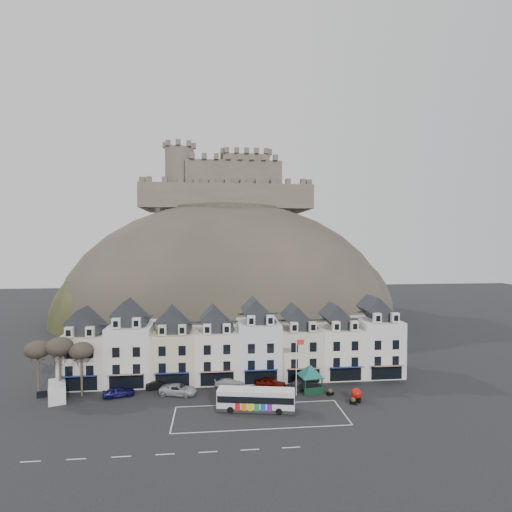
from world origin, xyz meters
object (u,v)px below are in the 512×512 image
Objects in this scene: bus_shelter at (310,371)px; red_buoy at (356,395)px; white_van at (57,391)px; car_charcoal at (306,385)px; car_black at (159,385)px; bus at (256,399)px; car_navy at (119,392)px; car_white at (229,382)px; car_silver at (178,390)px; car_maroon at (271,383)px; flagpole at (297,363)px.

red_buoy is at bearing -45.48° from bus_shelter.
red_buoy is (5.57, -4.21, -2.23)m from bus_shelter.
white_van is 36.08m from car_charcoal.
car_charcoal reaches higher than car_black.
car_charcoal is (8.32, 6.64, -0.84)m from bus.
car_navy is at bearing 171.38° from bus.
bus_shelter reaches higher than white_van.
car_white is at bearing -94.88° from car_black.
car_black is 3.96m from car_silver.
bus_shelter is 2.61m from car_charcoal.
car_maroon is (30.88, 1.27, -0.37)m from white_van.
bus is 2.65× the size of car_black.
car_white is (-17.54, 7.58, -0.28)m from red_buoy.
car_charcoal is at bearing 139.77° from red_buoy.
red_buoy is 7.86m from car_charcoal.
bus_shelter reaches higher than car_maroon.
flagpole reaches higher than car_silver.
car_maroon is (13.89, 1.27, 0.04)m from car_silver.
car_navy is 22.40m from car_maroon.
white_van is (-42.08, 5.08, 0.21)m from red_buoy.
car_navy is at bearing 115.58° from car_maroon.
bus_shelter is 0.76× the size of flagpole.
car_maroon is (16.96, -1.23, 0.13)m from car_black.
flagpole reaches higher than car_navy.
car_charcoal is (19.09, 0.00, 0.01)m from car_silver.
car_maroon is at bearing 63.04° from car_charcoal.
flagpole is 17.83m from car_silver.
car_white reaches higher than car_black.
bus_shelter is at bearing -100.63° from car_white.
white_van is 1.20× the size of car_charcoal.
bus_shelter reaches higher than car_silver.
car_navy is 1.12× the size of car_black.
flagpole is at bearing -110.34° from car_white.
car_black is 0.86× the size of car_charcoal.
car_maroon is at bearing 150.47° from red_buoy.
car_silver is at bearing -134.06° from car_black.
white_van is at bearing 176.96° from bus.
bus_shelter reaches higher than car_charcoal.
flagpole is at bearing -110.63° from car_navy.
car_white is 11.81m from car_charcoal.
white_van is 1.39× the size of car_black.
bus_shelter is 7.33m from red_buoy.
bus is 1.64× the size of bus_shelter.
white_van is 8.52m from car_navy.
car_charcoal is at bearing -75.79° from car_silver.
car_silver is 7.95m from car_white.
bus_shelter is at bearing -103.35° from car_black.
car_navy reaches higher than car_silver.
red_buoy is 42.38m from white_van.
car_navy is 27.57m from car_charcoal.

